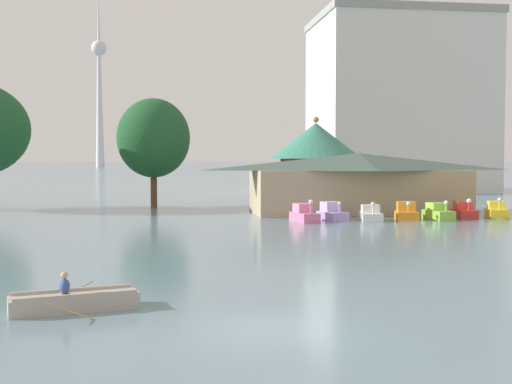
{
  "coord_description": "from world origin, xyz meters",
  "views": [
    {
      "loc": [
        -3.02,
        -17.56,
        4.71
      ],
      "look_at": [
        2.79,
        23.48,
        2.61
      ],
      "focal_mm": 45.99,
      "sensor_mm": 36.0,
      "label": 1
    }
  ],
  "objects_px": {
    "pedal_boat_white": "(371,214)",
    "shoreline_tree_mid": "(153,138)",
    "pedal_boat_yellow": "(497,211)",
    "green_roof_pavilion": "(316,157)",
    "rowboat_with_rower": "(74,301)",
    "background_building_block": "(398,104)",
    "pedal_boat_red": "(464,211)",
    "pedal_boat_orange": "(407,213)",
    "boathouse": "(359,182)",
    "pedal_boat_lavender": "(332,213)",
    "pedal_boat_pink": "(304,215)",
    "distant_broadcast_tower": "(99,68)",
    "pedal_boat_lime": "(438,213)"
  },
  "relations": [
    {
      "from": "pedal_boat_pink",
      "to": "distant_broadcast_tower",
      "type": "height_order",
      "value": "distant_broadcast_tower"
    },
    {
      "from": "pedal_boat_orange",
      "to": "distant_broadcast_tower",
      "type": "distance_m",
      "value": 352.89
    },
    {
      "from": "pedal_boat_white",
      "to": "distant_broadcast_tower",
      "type": "height_order",
      "value": "distant_broadcast_tower"
    },
    {
      "from": "pedal_boat_lime",
      "to": "distant_broadcast_tower",
      "type": "xyz_separation_m",
      "value": [
        -57.64,
        344.11,
        56.91
      ]
    },
    {
      "from": "pedal_boat_orange",
      "to": "pedal_boat_lime",
      "type": "height_order",
      "value": "pedal_boat_lime"
    },
    {
      "from": "pedal_boat_yellow",
      "to": "distant_broadcast_tower",
      "type": "bearing_deg",
      "value": -152.67
    },
    {
      "from": "pedal_boat_white",
      "to": "pedal_boat_red",
      "type": "xyz_separation_m",
      "value": [
        7.9,
        0.77,
        0.07
      ]
    },
    {
      "from": "pedal_boat_white",
      "to": "pedal_boat_yellow",
      "type": "xyz_separation_m",
      "value": [
        10.71,
        0.85,
        0.06
      ]
    },
    {
      "from": "shoreline_tree_mid",
      "to": "boathouse",
      "type": "bearing_deg",
      "value": -27.65
    },
    {
      "from": "pedal_boat_lavender",
      "to": "green_roof_pavilion",
      "type": "height_order",
      "value": "green_roof_pavilion"
    },
    {
      "from": "rowboat_with_rower",
      "to": "shoreline_tree_mid",
      "type": "relative_size",
      "value": 0.38
    },
    {
      "from": "pedal_boat_orange",
      "to": "pedal_boat_lavender",
      "type": "bearing_deg",
      "value": -84.9
    },
    {
      "from": "pedal_boat_red",
      "to": "green_roof_pavilion",
      "type": "height_order",
      "value": "green_roof_pavilion"
    },
    {
      "from": "pedal_boat_white",
      "to": "pedal_boat_red",
      "type": "bearing_deg",
      "value": 105.16
    },
    {
      "from": "pedal_boat_red",
      "to": "distant_broadcast_tower",
      "type": "distance_m",
      "value": 353.16
    },
    {
      "from": "pedal_boat_lavender",
      "to": "pedal_boat_white",
      "type": "relative_size",
      "value": 1.05
    },
    {
      "from": "pedal_boat_yellow",
      "to": "pedal_boat_white",
      "type": "bearing_deg",
      "value": -68.5
    },
    {
      "from": "green_roof_pavilion",
      "to": "shoreline_tree_mid",
      "type": "xyz_separation_m",
      "value": [
        -17.62,
        -6.41,
        1.77
      ]
    },
    {
      "from": "pedal_boat_lime",
      "to": "background_building_block",
      "type": "bearing_deg",
      "value": 156.93
    },
    {
      "from": "pedal_boat_yellow",
      "to": "green_roof_pavilion",
      "type": "xyz_separation_m",
      "value": [
        -9.7,
        21.81,
        4.42
      ]
    },
    {
      "from": "pedal_boat_lavender",
      "to": "shoreline_tree_mid",
      "type": "height_order",
      "value": "shoreline_tree_mid"
    },
    {
      "from": "pedal_boat_lavender",
      "to": "pedal_boat_white",
      "type": "height_order",
      "value": "pedal_boat_white"
    },
    {
      "from": "background_building_block",
      "to": "pedal_boat_white",
      "type": "bearing_deg",
      "value": -112.55
    },
    {
      "from": "shoreline_tree_mid",
      "to": "pedal_boat_yellow",
      "type": "bearing_deg",
      "value": -29.41
    },
    {
      "from": "pedal_boat_pink",
      "to": "background_building_block",
      "type": "height_order",
      "value": "background_building_block"
    },
    {
      "from": "pedal_boat_orange",
      "to": "pedal_boat_yellow",
      "type": "xyz_separation_m",
      "value": [
        7.77,
        0.64,
        -0.02
      ]
    },
    {
      "from": "pedal_boat_lime",
      "to": "boathouse",
      "type": "height_order",
      "value": "boathouse"
    },
    {
      "from": "pedal_boat_lavender",
      "to": "pedal_boat_white",
      "type": "distance_m",
      "value": 2.96
    },
    {
      "from": "pedal_boat_orange",
      "to": "pedal_boat_pink",
      "type": "bearing_deg",
      "value": -74.94
    },
    {
      "from": "pedal_boat_orange",
      "to": "boathouse",
      "type": "distance_m",
      "value": 7.31
    },
    {
      "from": "pedal_boat_yellow",
      "to": "shoreline_tree_mid",
      "type": "distance_m",
      "value": 31.98
    },
    {
      "from": "rowboat_with_rower",
      "to": "green_roof_pavilion",
      "type": "height_order",
      "value": "green_roof_pavilion"
    },
    {
      "from": "pedal_boat_red",
      "to": "rowboat_with_rower",
      "type": "bearing_deg",
      "value": -41.0
    },
    {
      "from": "pedal_boat_red",
      "to": "shoreline_tree_mid",
      "type": "bearing_deg",
      "value": -120.21
    },
    {
      "from": "pedal_boat_white",
      "to": "shoreline_tree_mid",
      "type": "height_order",
      "value": "shoreline_tree_mid"
    },
    {
      "from": "shoreline_tree_mid",
      "to": "background_building_block",
      "type": "relative_size",
      "value": 0.42
    },
    {
      "from": "boathouse",
      "to": "distant_broadcast_tower",
      "type": "bearing_deg",
      "value": 99.0
    },
    {
      "from": "shoreline_tree_mid",
      "to": "pedal_boat_lime",
      "type": "bearing_deg",
      "value": -36.47
    },
    {
      "from": "pedal_boat_white",
      "to": "pedal_boat_orange",
      "type": "height_order",
      "value": "pedal_boat_white"
    },
    {
      "from": "pedal_boat_white",
      "to": "green_roof_pavilion",
      "type": "distance_m",
      "value": 23.13
    },
    {
      "from": "pedal_boat_lime",
      "to": "green_roof_pavilion",
      "type": "xyz_separation_m",
      "value": [
        -4.4,
        22.69,
        4.42
      ]
    },
    {
      "from": "pedal_boat_orange",
      "to": "distant_broadcast_tower",
      "type": "xyz_separation_m",
      "value": [
        -55.18,
        343.88,
        56.89
      ]
    },
    {
      "from": "pedal_boat_orange",
      "to": "pedal_boat_red",
      "type": "xyz_separation_m",
      "value": [
        4.96,
        0.56,
        -0.0
      ]
    },
    {
      "from": "green_roof_pavilion",
      "to": "background_building_block",
      "type": "distance_m",
      "value": 28.87
    },
    {
      "from": "pedal_boat_lavender",
      "to": "pedal_boat_pink",
      "type": "bearing_deg",
      "value": -81.0
    },
    {
      "from": "pedal_boat_red",
      "to": "pedal_boat_yellow",
      "type": "relative_size",
      "value": 0.77
    },
    {
      "from": "pedal_boat_lime",
      "to": "shoreline_tree_mid",
      "type": "xyz_separation_m",
      "value": [
        -22.02,
        16.28,
        6.2
      ]
    },
    {
      "from": "pedal_boat_lavender",
      "to": "pedal_boat_red",
      "type": "relative_size",
      "value": 1.25
    },
    {
      "from": "rowboat_with_rower",
      "to": "green_roof_pavilion",
      "type": "relative_size",
      "value": 0.39
    },
    {
      "from": "pedal_boat_lime",
      "to": "shoreline_tree_mid",
      "type": "height_order",
      "value": "shoreline_tree_mid"
    }
  ]
}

